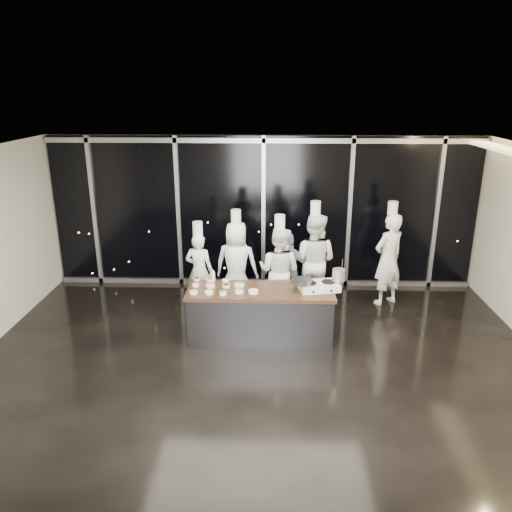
# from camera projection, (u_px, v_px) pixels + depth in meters

# --- Properties ---
(ground) EXTENTS (9.00, 9.00, 0.00)m
(ground) POSITION_uv_depth(u_px,v_px,m) (259.00, 365.00, 7.79)
(ground) COLOR black
(ground) RESTS_ON ground
(room_shell) EXTENTS (9.02, 7.02, 3.21)m
(room_shell) POSITION_uv_depth(u_px,v_px,m) (272.00, 226.00, 7.06)
(room_shell) COLOR beige
(room_shell) RESTS_ON ground
(window_wall) EXTENTS (8.90, 0.11, 3.20)m
(window_wall) POSITION_uv_depth(u_px,v_px,m) (263.00, 213.00, 10.52)
(window_wall) COLOR black
(window_wall) RESTS_ON ground
(demo_counter) EXTENTS (2.46, 0.86, 0.90)m
(demo_counter) POSITION_uv_depth(u_px,v_px,m) (260.00, 314.00, 8.49)
(demo_counter) COLOR #333338
(demo_counter) RESTS_ON ground
(stove) EXTENTS (0.72, 0.52, 0.14)m
(stove) POSITION_uv_depth(u_px,v_px,m) (319.00, 286.00, 8.33)
(stove) COLOR silver
(stove) RESTS_ON demo_counter
(frying_pan) EXTENTS (0.62, 0.40, 0.06)m
(frying_pan) POSITION_uv_depth(u_px,v_px,m) (301.00, 281.00, 8.25)
(frying_pan) COLOR slate
(frying_pan) RESTS_ON stove
(stock_pot) EXTENTS (0.24, 0.24, 0.21)m
(stock_pot) POSITION_uv_depth(u_px,v_px,m) (339.00, 275.00, 8.32)
(stock_pot) COLOR #B9B9BC
(stock_pot) RESTS_ON stove
(prep_bowls) EXTENTS (1.15, 0.72, 0.05)m
(prep_bowls) POSITION_uv_depth(u_px,v_px,m) (221.00, 287.00, 8.39)
(prep_bowls) COLOR white
(prep_bowls) RESTS_ON demo_counter
(squeeze_bottle) EXTENTS (0.06, 0.06, 0.23)m
(squeeze_bottle) POSITION_uv_depth(u_px,v_px,m) (213.00, 276.00, 8.66)
(squeeze_bottle) COLOR white
(squeeze_bottle) RESTS_ON demo_counter
(chef_far_left) EXTENTS (0.61, 0.46, 1.73)m
(chef_far_left) POSITION_uv_depth(u_px,v_px,m) (199.00, 270.00, 9.62)
(chef_far_left) COLOR white
(chef_far_left) RESTS_ON ground
(chef_left) EXTENTS (0.91, 0.66, 1.94)m
(chef_left) POSITION_uv_depth(u_px,v_px,m) (237.00, 264.00, 9.66)
(chef_left) COLOR white
(chef_left) RESTS_ON ground
(chef_center) EXTENTS (1.02, 0.92, 1.93)m
(chef_center) POSITION_uv_depth(u_px,v_px,m) (279.00, 271.00, 9.33)
(chef_center) COLOR white
(chef_center) RESTS_ON ground
(guest) EXTENTS (0.91, 0.40, 1.53)m
(guest) POSITION_uv_depth(u_px,v_px,m) (288.00, 271.00, 9.56)
(guest) COLOR black
(guest) RESTS_ON ground
(chef_right) EXTENTS (1.11, 1.00, 2.12)m
(chef_right) POSITION_uv_depth(u_px,v_px,m) (313.00, 260.00, 9.60)
(chef_right) COLOR white
(chef_right) RESTS_ON ground
(chef_side) EXTENTS (0.81, 0.73, 2.08)m
(chef_side) POSITION_uv_depth(u_px,v_px,m) (388.00, 258.00, 9.74)
(chef_side) COLOR white
(chef_side) RESTS_ON ground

